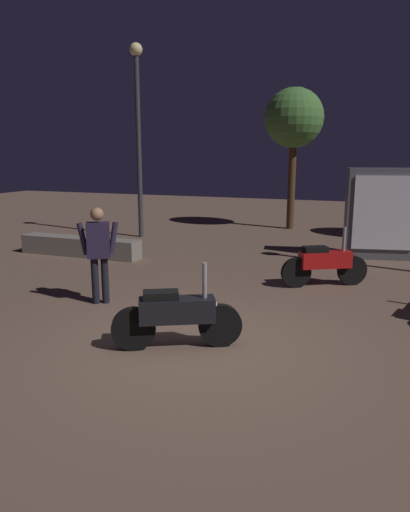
% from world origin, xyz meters
% --- Properties ---
extents(ground_plane, '(40.00, 40.00, 0.00)m').
position_xyz_m(ground_plane, '(0.00, 0.00, 0.00)').
color(ground_plane, brown).
extents(motorcycle_black_foreground, '(1.52, 0.84, 1.11)m').
position_xyz_m(motorcycle_black_foreground, '(-0.28, -0.13, 0.44)').
color(motorcycle_black_foreground, black).
rests_on(motorcycle_black_foreground, ground_plane).
extents(motorcycle_red_parked_right, '(1.49, 0.91, 1.11)m').
position_xyz_m(motorcycle_red_parked_right, '(1.11, 3.49, 0.44)').
color(motorcycle_red_parked_right, black).
rests_on(motorcycle_red_parked_right, ground_plane).
extents(person_rider_beside, '(0.62, 0.41, 1.59)m').
position_xyz_m(person_rider_beside, '(-2.22, 1.14, 0.94)').
color(person_rider_beside, black).
rests_on(person_rider_beside, ground_plane).
extents(streetlamp_near, '(0.36, 0.36, 5.39)m').
position_xyz_m(streetlamp_near, '(-4.63, 7.05, 3.39)').
color(streetlamp_near, '#38383D').
rests_on(streetlamp_near, ground_plane).
extents(tree_left_bg, '(1.86, 1.86, 4.44)m').
position_xyz_m(tree_left_bg, '(-0.79, 10.16, 3.46)').
color(tree_left_bg, '#4C331E').
rests_on(tree_left_bg, ground_plane).
extents(kiosk_billboard, '(1.67, 0.83, 2.10)m').
position_xyz_m(kiosk_billboard, '(2.02, 6.43, 1.05)').
color(kiosk_billboard, '#595960').
rests_on(kiosk_billboard, ground_plane).
extents(planter_wall_low, '(3.09, 0.50, 0.45)m').
position_xyz_m(planter_wall_low, '(-4.75, 4.17, 0.23)').
color(planter_wall_low, gray).
rests_on(planter_wall_low, ground_plane).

